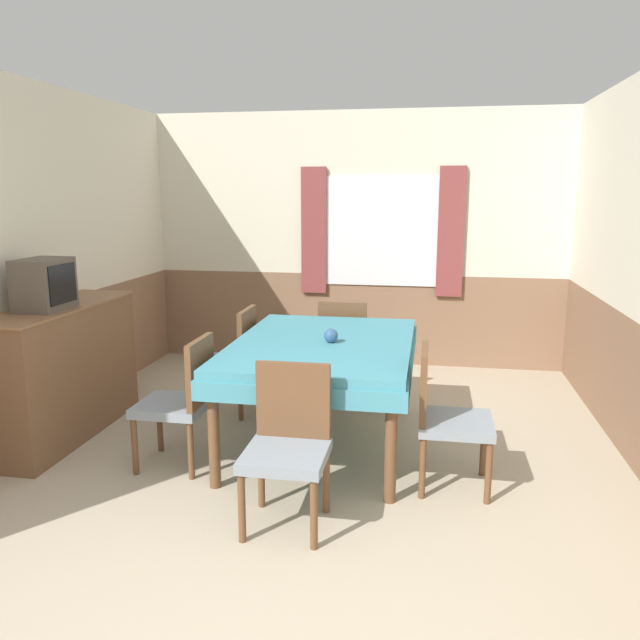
{
  "coord_description": "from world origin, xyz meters",
  "views": [
    {
      "loc": [
        0.77,
        -1.87,
        1.79
      ],
      "look_at": [
        0.02,
        2.34,
        0.91
      ],
      "focal_mm": 35.0,
      "sensor_mm": 36.0,
      "label": 1
    }
  ],
  "objects_px": {
    "chair_head_window": "(344,345)",
    "tv": "(44,284)",
    "sideboard": "(62,370)",
    "chair_right_near": "(445,414)",
    "vase": "(331,336)",
    "chair_left_near": "(182,398)",
    "chair_head_near": "(288,441)",
    "chair_left_far": "(232,357)",
    "dining_table": "(323,355)"
  },
  "relations": [
    {
      "from": "chair_head_near",
      "to": "chair_right_near",
      "type": "bearing_deg",
      "value": -145.66
    },
    {
      "from": "chair_left_near",
      "to": "tv",
      "type": "distance_m",
      "value": 1.29
    },
    {
      "from": "dining_table",
      "to": "chair_left_near",
      "type": "height_order",
      "value": "chair_left_near"
    },
    {
      "from": "chair_head_near",
      "to": "chair_head_window",
      "type": "distance_m",
      "value": 2.21
    },
    {
      "from": "dining_table",
      "to": "chair_left_far",
      "type": "bearing_deg",
      "value": 148.01
    },
    {
      "from": "chair_right_near",
      "to": "sideboard",
      "type": "distance_m",
      "value": 2.79
    },
    {
      "from": "sideboard",
      "to": "vase",
      "type": "height_order",
      "value": "sideboard"
    },
    {
      "from": "chair_left_far",
      "to": "vase",
      "type": "relative_size",
      "value": 8.68
    },
    {
      "from": "chair_head_window",
      "to": "vase",
      "type": "bearing_deg",
      "value": -86.85
    },
    {
      "from": "vase",
      "to": "chair_left_far",
      "type": "bearing_deg",
      "value": 147.95
    },
    {
      "from": "chair_right_near",
      "to": "vase",
      "type": "relative_size",
      "value": 8.68
    },
    {
      "from": "dining_table",
      "to": "chair_head_near",
      "type": "height_order",
      "value": "chair_head_near"
    },
    {
      "from": "chair_left_near",
      "to": "tv",
      "type": "bearing_deg",
      "value": 79.17
    },
    {
      "from": "chair_right_near",
      "to": "chair_left_far",
      "type": "xyz_separation_m",
      "value": [
        -1.69,
        1.06,
        0.0
      ]
    },
    {
      "from": "chair_left_near",
      "to": "tv",
      "type": "xyz_separation_m",
      "value": [
        -1.06,
        0.2,
        0.7
      ]
    },
    {
      "from": "chair_left_far",
      "to": "vase",
      "type": "distance_m",
      "value": 1.13
    },
    {
      "from": "chair_left_near",
      "to": "vase",
      "type": "bearing_deg",
      "value": -61.79
    },
    {
      "from": "tv",
      "to": "chair_head_window",
      "type": "bearing_deg",
      "value": 36.84
    },
    {
      "from": "chair_head_window",
      "to": "tv",
      "type": "bearing_deg",
      "value": -143.16
    },
    {
      "from": "chair_left_near",
      "to": "chair_left_far",
      "type": "xyz_separation_m",
      "value": [
        0.0,
        1.06,
        0.0
      ]
    },
    {
      "from": "tv",
      "to": "sideboard",
      "type": "bearing_deg",
      "value": 96.43
    },
    {
      "from": "dining_table",
      "to": "tv",
      "type": "xyz_separation_m",
      "value": [
        -1.91,
        -0.32,
        0.5
      ]
    },
    {
      "from": "chair_right_near",
      "to": "chair_left_near",
      "type": "bearing_deg",
      "value": -90.0
    },
    {
      "from": "chair_right_near",
      "to": "vase",
      "type": "distance_m",
      "value": 0.98
    },
    {
      "from": "tv",
      "to": "vase",
      "type": "distance_m",
      "value": 2.02
    },
    {
      "from": "vase",
      "to": "tv",
      "type": "bearing_deg",
      "value": -171.81
    },
    {
      "from": "vase",
      "to": "chair_head_near",
      "type": "bearing_deg",
      "value": -93.39
    },
    {
      "from": "chair_left_near",
      "to": "sideboard",
      "type": "xyz_separation_m",
      "value": [
        -1.08,
        0.35,
        0.03
      ]
    },
    {
      "from": "sideboard",
      "to": "chair_head_window",
      "type": "bearing_deg",
      "value": 33.65
    },
    {
      "from": "chair_right_near",
      "to": "sideboard",
      "type": "xyz_separation_m",
      "value": [
        -2.77,
        0.35,
        0.03
      ]
    },
    {
      "from": "vase",
      "to": "chair_left_near",
      "type": "bearing_deg",
      "value": -151.79
    },
    {
      "from": "chair_head_near",
      "to": "tv",
      "type": "bearing_deg",
      "value": -22.25
    },
    {
      "from": "chair_right_near",
      "to": "chair_head_window",
      "type": "xyz_separation_m",
      "value": [
        -0.85,
        1.63,
        0.0
      ]
    },
    {
      "from": "dining_table",
      "to": "chair_right_near",
      "type": "bearing_deg",
      "value": -31.99
    },
    {
      "from": "chair_right_near",
      "to": "chair_left_near",
      "type": "height_order",
      "value": "same"
    },
    {
      "from": "dining_table",
      "to": "chair_head_near",
      "type": "bearing_deg",
      "value": -90.0
    },
    {
      "from": "chair_right_near",
      "to": "chair_head_window",
      "type": "bearing_deg",
      "value": -152.64
    },
    {
      "from": "chair_head_near",
      "to": "chair_head_window",
      "type": "xyz_separation_m",
      "value": [
        0.0,
        2.21,
        0.0
      ]
    },
    {
      "from": "chair_left_far",
      "to": "vase",
      "type": "bearing_deg",
      "value": -122.05
    },
    {
      "from": "chair_left_far",
      "to": "sideboard",
      "type": "height_order",
      "value": "sideboard"
    },
    {
      "from": "chair_head_near",
      "to": "sideboard",
      "type": "relative_size",
      "value": 0.59
    },
    {
      "from": "chair_head_window",
      "to": "sideboard",
      "type": "distance_m",
      "value": 2.31
    },
    {
      "from": "chair_right_near",
      "to": "tv",
      "type": "distance_m",
      "value": 2.85
    },
    {
      "from": "chair_left_near",
      "to": "chair_head_near",
      "type": "xyz_separation_m",
      "value": [
        0.85,
        -0.58,
        0.0
      ]
    },
    {
      "from": "chair_left_near",
      "to": "chair_head_near",
      "type": "distance_m",
      "value": 1.02
    },
    {
      "from": "chair_head_window",
      "to": "chair_left_near",
      "type": "bearing_deg",
      "value": -117.36
    },
    {
      "from": "chair_head_window",
      "to": "tv",
      "type": "height_order",
      "value": "tv"
    },
    {
      "from": "chair_left_near",
      "to": "chair_left_far",
      "type": "height_order",
      "value": "same"
    },
    {
      "from": "chair_right_near",
      "to": "tv",
      "type": "xyz_separation_m",
      "value": [
        -2.76,
        0.2,
        0.7
      ]
    },
    {
      "from": "chair_right_near",
      "to": "chair_left_far",
      "type": "relative_size",
      "value": 1.0
    }
  ]
}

